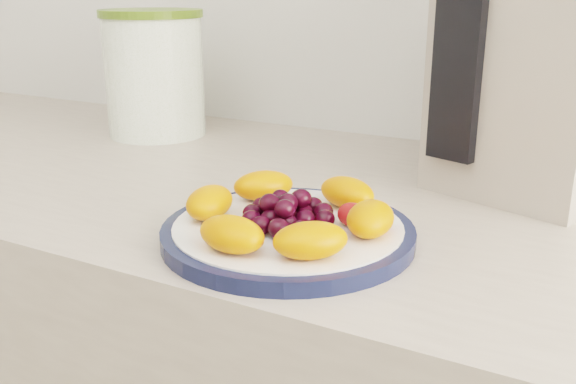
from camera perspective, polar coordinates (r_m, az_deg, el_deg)
The scene contains 7 objects.
plate_rim at distance 0.63m, azimuth 0.00°, elevation -3.70°, with size 0.25×0.25×0.01m, color #131B3A.
plate_face at distance 0.62m, azimuth 0.00°, elevation -3.62°, with size 0.22×0.22×0.02m, color white.
canister at distance 1.07m, azimuth -11.76°, elevation 9.95°, with size 0.16×0.16×0.19m, color #4B7324.
canister_lid at distance 1.07m, azimuth -12.11°, elevation 15.27°, with size 0.16×0.16×0.01m, color #556F24.
appliance_body at distance 0.84m, azimuth 22.76°, elevation 11.56°, with size 0.19×0.26×0.33m, color #AEA294.
appliance_panel at distance 0.74m, azimuth 14.98°, elevation 12.00°, with size 0.06×0.02×0.24m, color black.
fruit_plate at distance 0.61m, azimuth 0.33°, elevation -1.70°, with size 0.21×0.21×0.03m.
Camera 1 is at (0.33, 0.52, 1.14)m, focal length 40.00 mm.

